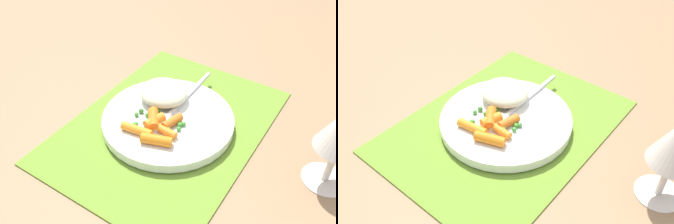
# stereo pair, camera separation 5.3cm
# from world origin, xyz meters

# --- Properties ---
(ground_plane) EXTENTS (2.40, 2.40, 0.00)m
(ground_plane) POSITION_xyz_m (0.00, 0.00, 0.00)
(ground_plane) COLOR #997551
(placemat) EXTENTS (0.42, 0.31, 0.01)m
(placemat) POSITION_xyz_m (0.00, 0.00, 0.00)
(placemat) COLOR olive
(placemat) RESTS_ON ground_plane
(plate) EXTENTS (0.23, 0.23, 0.02)m
(plate) POSITION_xyz_m (0.00, 0.00, 0.01)
(plate) COLOR white
(plate) RESTS_ON placemat
(rice_mound) EXTENTS (0.08, 0.09, 0.03)m
(rice_mound) POSITION_xyz_m (-0.04, -0.03, 0.04)
(rice_mound) COLOR beige
(rice_mound) RESTS_ON plate
(carrot_portion) EXTENTS (0.09, 0.10, 0.02)m
(carrot_portion) POSITION_xyz_m (0.04, 0.00, 0.03)
(carrot_portion) COLOR orange
(carrot_portion) RESTS_ON plate
(pea_scatter) EXTENTS (0.08, 0.09, 0.01)m
(pea_scatter) POSITION_xyz_m (0.03, -0.01, 0.03)
(pea_scatter) COLOR green
(pea_scatter) RESTS_ON plate
(fork) EXTENTS (0.20, 0.02, 0.01)m
(fork) POSITION_xyz_m (-0.03, -0.00, 0.03)
(fork) COLOR silver
(fork) RESTS_ON plate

